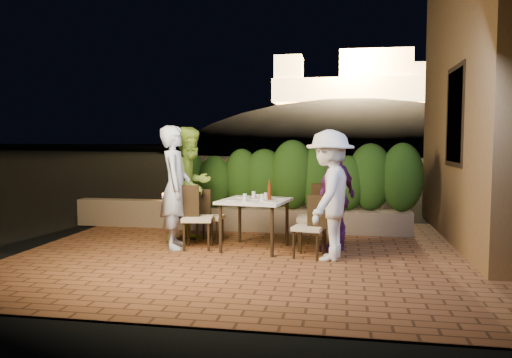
% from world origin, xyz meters
% --- Properties ---
extents(ground, '(400.00, 400.00, 0.00)m').
position_xyz_m(ground, '(0.00, 0.00, -0.02)').
color(ground, black).
rests_on(ground, ground).
extents(terrace_floor, '(7.00, 6.00, 0.15)m').
position_xyz_m(terrace_floor, '(0.00, 0.50, -0.07)').
color(terrace_floor, brown).
rests_on(terrace_floor, ground).
extents(building_wall, '(1.60, 5.00, 5.00)m').
position_xyz_m(building_wall, '(3.60, 2.00, 2.50)').
color(building_wall, olive).
rests_on(building_wall, ground).
extents(window_pane, '(0.08, 1.00, 1.40)m').
position_xyz_m(window_pane, '(2.82, 1.50, 2.00)').
color(window_pane, black).
rests_on(window_pane, building_wall).
extents(window_frame, '(0.06, 1.15, 1.55)m').
position_xyz_m(window_frame, '(2.81, 1.50, 2.00)').
color(window_frame, black).
rests_on(window_frame, building_wall).
extents(planter, '(4.20, 0.55, 0.40)m').
position_xyz_m(planter, '(0.20, 2.30, 0.20)').
color(planter, '#76634B').
rests_on(planter, ground).
extents(hedge, '(4.00, 0.70, 1.10)m').
position_xyz_m(hedge, '(0.20, 2.30, 0.95)').
color(hedge, '#1D3D10').
rests_on(hedge, planter).
extents(parapet, '(2.20, 0.30, 0.50)m').
position_xyz_m(parapet, '(-2.80, 2.30, 0.25)').
color(parapet, '#76634B').
rests_on(parapet, ground).
extents(hill, '(52.00, 40.00, 22.00)m').
position_xyz_m(hill, '(2.00, 60.00, -4.00)').
color(hill, black).
rests_on(hill, ground).
extents(fortress, '(26.00, 8.00, 8.00)m').
position_xyz_m(fortress, '(2.00, 60.00, 10.50)').
color(fortress, '#FFCC7A').
rests_on(fortress, hill).
extents(dining_table, '(1.08, 1.08, 0.75)m').
position_xyz_m(dining_table, '(-0.18, 0.68, 0.38)').
color(dining_table, white).
rests_on(dining_table, ground).
extents(plate_nw, '(0.20, 0.20, 0.01)m').
position_xyz_m(plate_nw, '(-0.48, 0.50, 0.76)').
color(plate_nw, white).
rests_on(plate_nw, dining_table).
extents(plate_sw, '(0.21, 0.21, 0.01)m').
position_xyz_m(plate_sw, '(-0.41, 0.93, 0.76)').
color(plate_sw, white).
rests_on(plate_sw, dining_table).
extents(plate_ne, '(0.22, 0.22, 0.01)m').
position_xyz_m(plate_ne, '(0.10, 0.43, 0.76)').
color(plate_ne, white).
rests_on(plate_ne, dining_table).
extents(plate_se, '(0.20, 0.20, 0.01)m').
position_xyz_m(plate_se, '(0.17, 0.88, 0.76)').
color(plate_se, white).
rests_on(plate_se, dining_table).
extents(plate_centre, '(0.20, 0.20, 0.01)m').
position_xyz_m(plate_centre, '(-0.18, 0.71, 0.76)').
color(plate_centre, white).
rests_on(plate_centre, dining_table).
extents(plate_front, '(0.21, 0.21, 0.01)m').
position_xyz_m(plate_front, '(-0.20, 0.34, 0.76)').
color(plate_front, white).
rests_on(plate_front, dining_table).
extents(glass_nw, '(0.06, 0.06, 0.10)m').
position_xyz_m(glass_nw, '(-0.29, 0.51, 0.80)').
color(glass_nw, silver).
rests_on(glass_nw, dining_table).
extents(glass_sw, '(0.06, 0.06, 0.10)m').
position_xyz_m(glass_sw, '(-0.23, 0.87, 0.80)').
color(glass_sw, silver).
rests_on(glass_sw, dining_table).
extents(glass_ne, '(0.06, 0.06, 0.10)m').
position_xyz_m(glass_ne, '(-0.04, 0.52, 0.80)').
color(glass_ne, silver).
rests_on(glass_ne, dining_table).
extents(glass_se, '(0.06, 0.06, 0.10)m').
position_xyz_m(glass_se, '(-0.03, 0.78, 0.80)').
color(glass_se, silver).
rests_on(glass_se, dining_table).
extents(beer_bottle, '(0.06, 0.06, 0.30)m').
position_xyz_m(beer_bottle, '(0.04, 0.68, 0.90)').
color(beer_bottle, '#54250E').
rests_on(beer_bottle, dining_table).
extents(bowl, '(0.22, 0.22, 0.04)m').
position_xyz_m(bowl, '(-0.18, 0.95, 0.77)').
color(bowl, white).
rests_on(bowl, dining_table).
extents(chair_left_front, '(0.50, 0.50, 0.96)m').
position_xyz_m(chair_left_front, '(-1.03, 0.58, 0.48)').
color(chair_left_front, black).
rests_on(chair_left_front, ground).
extents(chair_left_back, '(0.41, 0.41, 0.85)m').
position_xyz_m(chair_left_back, '(-0.97, 1.05, 0.43)').
color(chair_left_back, black).
rests_on(chair_left_back, ground).
extents(chair_right_front, '(0.48, 0.48, 0.88)m').
position_xyz_m(chair_right_front, '(0.65, 0.30, 0.44)').
color(chair_right_front, black).
rests_on(chair_right_front, ground).
extents(chair_right_back, '(0.49, 0.49, 0.99)m').
position_xyz_m(chair_right_back, '(0.67, 0.80, 0.50)').
color(chair_right_back, black).
rests_on(chair_right_back, ground).
extents(diner_blue, '(0.59, 0.76, 1.85)m').
position_xyz_m(diner_blue, '(-1.38, 0.57, 0.93)').
color(diner_blue, silver).
rests_on(diner_blue, ground).
extents(diner_green, '(1.00, 1.10, 1.84)m').
position_xyz_m(diner_green, '(-1.31, 1.12, 0.92)').
color(diner_green, '#A5D743').
rests_on(diner_green, ground).
extents(diner_white, '(0.90, 1.26, 1.78)m').
position_xyz_m(diner_white, '(0.93, 0.22, 0.89)').
color(diner_white, white).
rests_on(diner_white, ground).
extents(diner_purple, '(0.81, 0.99, 1.58)m').
position_xyz_m(diner_purple, '(1.02, 0.76, 0.79)').
color(diner_purple, '#602369').
rests_on(diner_purple, ground).
extents(parapet_lamp, '(0.10, 0.10, 0.14)m').
position_xyz_m(parapet_lamp, '(-2.19, 2.30, 0.57)').
color(parapet_lamp, orange).
rests_on(parapet_lamp, parapet).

